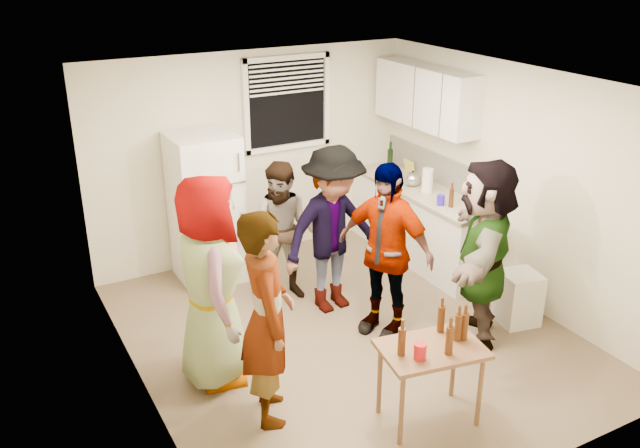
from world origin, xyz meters
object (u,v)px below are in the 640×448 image
blue_cup (440,205)px  red_cup (420,358)px  guest_back_left (286,295)px  beer_bottle_counter (451,207)px  kettle (412,186)px  beer_bottle_table (448,354)px  guest_grey (217,376)px  guest_black (382,329)px  trash_bin (518,300)px  refrigerator (206,208)px  guest_orange (475,335)px  serving_table (427,418)px  guest_stripe (270,412)px  wine_bottle (389,170)px  guest_back_right (333,306)px

blue_cup → red_cup: blue_cup is taller
guest_back_left → beer_bottle_counter: bearing=17.6°
kettle → beer_bottle_table: kettle is taller
guest_grey → guest_black: bearing=-79.3°
trash_bin → red_cup: (-1.92, -0.88, 0.43)m
red_cup → guest_back_left: red_cup is taller
refrigerator → guest_grey: bearing=-108.6°
trash_bin → guest_back_left: 2.47m
kettle → guest_back_left: (-1.84, -0.25, -0.90)m
guest_grey → guest_orange: size_ratio=1.04×
blue_cup → guest_black: size_ratio=0.07×
serving_table → guest_stripe: (-1.09, 0.68, 0.00)m
guest_stripe → guest_back_left: 2.02m
serving_table → guest_grey: serving_table is taller
wine_bottle → beer_bottle_counter: (-0.15, -1.42, 0.00)m
guest_stripe → guest_back_left: guest_back_left is taller
guest_stripe → kettle: bearing=-37.0°
guest_back_left → guest_back_right: bearing=-19.4°
serving_table → guest_grey: bearing=133.4°
blue_cup → guest_grey: 3.13m
serving_table → red_cup: size_ratio=6.25×
trash_bin → serving_table: bearing=-155.2°
kettle → guest_back_right: (-1.50, -0.70, -0.90)m
beer_bottle_table → guest_grey: 2.14m
kettle → wine_bottle: size_ratio=0.87×
trash_bin → red_cup: red_cup is taller
refrigerator → beer_bottle_counter: bearing=-30.7°
refrigerator → red_cup: size_ratio=13.17×
beer_bottle_table → guest_back_right: bearing=85.0°
beer_bottle_table → guest_black: beer_bottle_table is taller
serving_table → guest_back_left: 2.44m
kettle → blue_cup: 0.69m
guest_grey → guest_orange: (2.49, -0.58, 0.00)m
wine_bottle → guest_grey: wine_bottle is taller
serving_table → beer_bottle_table: 0.70m
blue_cup → beer_bottle_table: size_ratio=0.49×
kettle → refrigerator: bearing=143.8°
beer_bottle_counter → guest_back_left: bearing=163.2°
refrigerator → blue_cup: 2.63m
wine_bottle → guest_black: (-1.40, -1.99, -0.90)m
refrigerator → wine_bottle: 2.50m
trash_bin → guest_back_right: 1.92m
kettle → trash_bin: size_ratio=0.45×
guest_back_left → guest_black: guest_back_left is taller
wine_bottle → guest_orange: 2.76m
red_cup → guest_grey: size_ratio=0.07×
guest_grey → kettle: bearing=-54.6°
blue_cup → guest_back_right: bearing=-179.1°
red_cup → guest_stripe: 1.37m
beer_bottle_counter → trash_bin: beer_bottle_counter is taller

